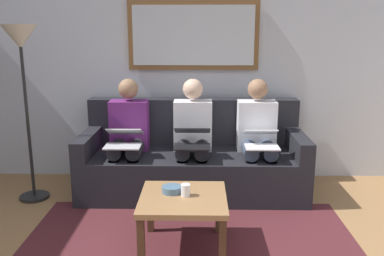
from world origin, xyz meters
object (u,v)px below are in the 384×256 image
object	(u,v)px
person_middle	(193,134)
laptop_white	(261,138)
laptop_silver	(124,138)
cup	(186,190)
bowl	(172,189)
person_left	(258,134)
couch	(193,160)
person_right	(128,133)
laptop_black	(192,138)
coffee_table	(183,204)
standing_lamp	(22,57)
framed_mirror	(193,35)

from	to	relation	value
person_middle	laptop_white	bearing A→B (deg)	159.74
laptop_silver	cup	bearing A→B (deg)	123.95
bowl	person_left	distance (m)	1.34
couch	person_right	bearing A→B (deg)	6.13
couch	laptop_silver	world-z (taller)	couch
person_middle	laptop_black	size ratio (longest dim) A/B	2.97
cup	laptop_black	distance (m)	0.92
coffee_table	bowl	xyz separation A→B (m)	(0.09, -0.07, 0.09)
couch	standing_lamp	xyz separation A→B (m)	(1.55, 0.27, 1.06)
framed_mirror	laptop_white	xyz separation A→B (m)	(-0.64, 0.69, -0.92)
laptop_white	person_right	size ratio (longest dim) A/B	0.32
person_middle	person_left	bearing A→B (deg)	180.00
framed_mirror	bowl	world-z (taller)	framed_mirror
person_left	standing_lamp	distance (m)	2.33
coffee_table	laptop_white	xyz separation A→B (m)	(-0.69, -0.91, 0.26)
bowl	laptop_silver	bearing A→B (deg)	-59.18
coffee_table	laptop_white	bearing A→B (deg)	-127.11
framed_mirror	bowl	size ratio (longest dim) A/B	9.24
cup	laptop_black	size ratio (longest dim) A/B	0.23
laptop_black	laptop_silver	size ratio (longest dim) A/B	1.07
laptop_white	laptop_silver	size ratio (longest dim) A/B	1.00
framed_mirror	laptop_black	distance (m)	1.15
coffee_table	laptop_black	bearing A→B (deg)	-93.14
bowl	laptop_silver	distance (m)	0.99
bowl	standing_lamp	bearing A→B (deg)	-31.83
cup	person_right	bearing A→B (deg)	-61.88
person_left	laptop_silver	distance (m)	1.30
cup	coffee_table	bearing A→B (deg)	31.66
framed_mirror	standing_lamp	bearing A→B (deg)	22.93
couch	standing_lamp	distance (m)	1.90
cup	bowl	bearing A→B (deg)	-30.39
laptop_black	standing_lamp	bearing A→B (deg)	-1.15
laptop_black	bowl	bearing A→B (deg)	80.69
bowl	laptop_black	bearing A→B (deg)	-99.31
person_left	laptop_black	distance (m)	0.68
couch	cup	distance (m)	1.22
bowl	cup	bearing A→B (deg)	149.61
coffee_table	framed_mirror	bearing A→B (deg)	-91.80
framed_mirror	laptop_silver	bearing A→B (deg)	47.22
couch	laptop_silver	size ratio (longest dim) A/B	6.15
framed_mirror	laptop_black	size ratio (longest dim) A/B	3.55
coffee_table	laptop_silver	xyz separation A→B (m)	(0.59, -0.91, 0.26)
laptop_black	person_right	world-z (taller)	person_right
framed_mirror	bowl	distance (m)	1.89
bowl	person_left	size ratio (longest dim) A/B	0.13
laptop_black	laptop_silver	xyz separation A→B (m)	(0.64, 0.00, -0.01)
laptop_black	person_middle	bearing A→B (deg)	-90.00
person_middle	couch	bearing A→B (deg)	-90.00
laptop_black	standing_lamp	distance (m)	1.72
framed_mirror	bowl	bearing A→B (deg)	84.83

